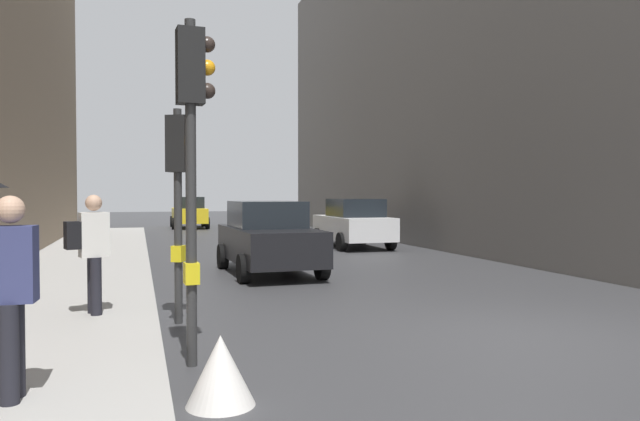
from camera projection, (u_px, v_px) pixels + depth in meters
name	position (u px, v px, depth m)	size (l,w,h in m)	color
ground_plane	(518.00, 334.00, 8.41)	(120.00, 120.00, 0.00)	#38383A
sidewalk_kerb	(69.00, 285.00, 12.31)	(3.25, 40.00, 0.16)	#A8A5A0
building_facade_right	(559.00, 65.00, 23.68)	(12.00, 34.79, 13.99)	slate
traffic_light_near_left	(193.00, 128.00, 6.77)	(0.44, 0.26, 3.88)	#2D2D2D
traffic_light_near_right	(179.00, 176.00, 9.01)	(0.45, 0.34, 3.21)	#2D2D2D
car_yellow_taxi	(189.00, 212.00, 34.40)	(2.08, 4.23, 1.76)	yellow
car_dark_suv	(268.00, 238.00, 14.71)	(2.13, 4.26, 1.76)	black
car_white_compact	(353.00, 223.00, 21.87)	(2.04, 4.21, 1.76)	silver
pedestrian_with_black_backpack	(91.00, 247.00, 8.93)	(0.65, 0.43, 1.77)	black
pedestrian_with_grey_backpack	(6.00, 285.00, 5.19)	(0.62, 0.36, 1.77)	black
warning_sign_triangle	(221.00, 370.00, 5.55)	(0.64, 0.64, 0.65)	silver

